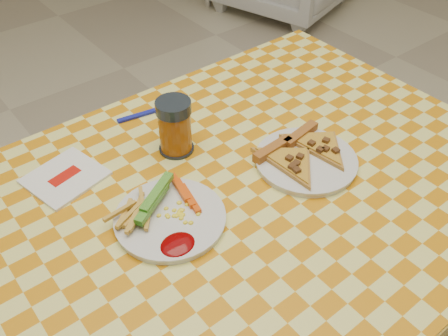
# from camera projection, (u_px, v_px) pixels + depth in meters

# --- Properties ---
(table) EXTENTS (1.28, 0.88, 0.76)m
(table) POSITION_uv_depth(u_px,v_px,m) (227.00, 222.00, 1.05)
(table) COLOR silver
(table) RESTS_ON ground
(plate_left) EXTENTS (0.27, 0.27, 0.01)m
(plate_left) POSITION_uv_depth(u_px,v_px,m) (170.00, 219.00, 0.95)
(plate_left) COLOR silver
(plate_left) RESTS_ON table
(plate_right) EXTENTS (0.28, 0.28, 0.01)m
(plate_right) POSITION_uv_depth(u_px,v_px,m) (306.00, 161.00, 1.08)
(plate_right) COLOR silver
(plate_right) RESTS_ON table
(fries_veggies) EXTENTS (0.20, 0.18, 0.04)m
(fries_veggies) POSITION_uv_depth(u_px,v_px,m) (161.00, 210.00, 0.94)
(fries_veggies) COLOR gold
(fries_veggies) RESTS_ON plate_left
(pizza_slices) EXTENTS (0.23, 0.22, 0.02)m
(pizza_slices) POSITION_uv_depth(u_px,v_px,m) (302.00, 152.00, 1.08)
(pizza_slices) COLOR #B19336
(pizza_slices) RESTS_ON plate_right
(drink_glass) EXTENTS (0.08, 0.08, 0.13)m
(drink_glass) POSITION_uv_depth(u_px,v_px,m) (175.00, 127.00, 1.08)
(drink_glass) COLOR black
(drink_glass) RESTS_ON table
(napkin) EXTENTS (0.17, 0.16, 0.01)m
(napkin) POSITION_uv_depth(u_px,v_px,m) (65.00, 177.00, 1.04)
(napkin) COLOR white
(napkin) RESTS_ON table
(fork) EXTENTS (0.15, 0.04, 0.01)m
(fork) POSITION_uv_depth(u_px,v_px,m) (148.00, 112.00, 1.22)
(fork) COLOR #161D97
(fork) RESTS_ON table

